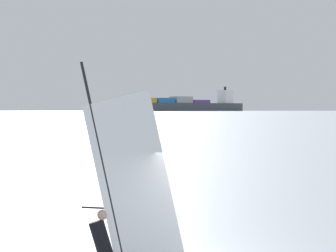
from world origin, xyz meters
TOP-DOWN VIEW (x-y plane):
  - windsurfer at (-2.19, 0.62)m, footprint 3.31×0.64m
  - cargo_ship at (-189.10, 856.97)m, footprint 177.04×162.37m

SIDE VIEW (x-z plane):
  - windsurfer at x=-2.19m, z-range -1.13..3.25m
  - cargo_ship at x=-189.10m, z-range -10.31..30.45m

